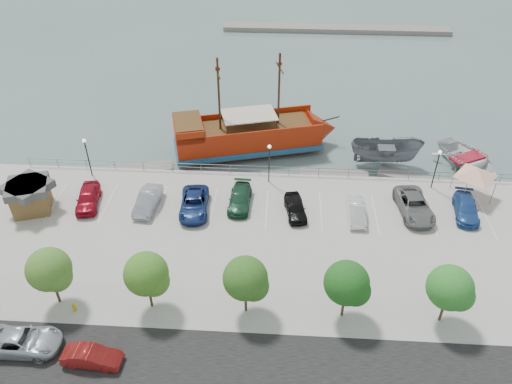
{
  "coord_description": "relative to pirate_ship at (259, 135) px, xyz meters",
  "views": [
    {
      "loc": [
        1.24,
        -34.18,
        28.87
      ],
      "look_at": [
        -1.0,
        2.0,
        2.0
      ],
      "focal_mm": 35.0,
      "sensor_mm": 36.0,
      "label": 1
    }
  ],
  "objects": [
    {
      "name": "tree_c",
      "position": [
        -6.47,
        -24.09,
        2.33
      ],
      "size": [
        3.3,
        3.2,
        5.0
      ],
      "color": "#473321",
      "rests_on": "sidewalk"
    },
    {
      "name": "pirate_ship",
      "position": [
        0.0,
        0.0,
        0.0
      ],
      "size": [
        18.96,
        9.69,
        11.73
      ],
      "rotation": [
        0.0,
        0.0,
        0.27
      ],
      "color": "#A02108",
      "rests_on": "ground"
    },
    {
      "name": "sidewalk",
      "position": [
        1.38,
        -24.02,
        -0.95
      ],
      "size": [
        100.0,
        4.0,
        0.05
      ],
      "primitive_type": "cube",
      "color": "#9C9A95",
      "rests_on": "land_slab"
    },
    {
      "name": "dock_east",
      "position": [
        16.12,
        -4.82,
        -1.77
      ],
      "size": [
        6.95,
        4.52,
        0.39
      ],
      "primitive_type": "cube",
      "rotation": [
        0.0,
        0.0,
        -0.42
      ],
      "color": "gray",
      "rests_on": "ground"
    },
    {
      "name": "parked_car_e",
      "position": [
        4.0,
        -12.41,
        -0.25
      ],
      "size": [
        2.39,
        4.44,
        1.44
      ],
      "primitive_type": "imported",
      "rotation": [
        0.0,
        0.0,
        0.17
      ],
      "color": "black",
      "rests_on": "land_slab"
    },
    {
      "name": "tree_b",
      "position": [
        -13.47,
        -24.09,
        2.33
      ],
      "size": [
        3.3,
        3.2,
        5.0
      ],
      "color": "#473321",
      "rests_on": "sidewalk"
    },
    {
      "name": "tree_e",
      "position": [
        7.53,
        -24.09,
        2.33
      ],
      "size": [
        3.3,
        3.2,
        5.0
      ],
      "color": "#473321",
      "rests_on": "sidewalk"
    },
    {
      "name": "lamp_post_right",
      "position": [
        17.38,
        -7.52,
        1.97
      ],
      "size": [
        0.36,
        0.36,
        4.28
      ],
      "color": "black",
      "rests_on": "land_slab"
    },
    {
      "name": "dock_mid",
      "position": [
        8.12,
        -4.82,
        -1.76
      ],
      "size": [
        7.16,
        2.12,
        0.41
      ],
      "primitive_type": "cube",
      "rotation": [
        0.0,
        0.0,
        -0.01
      ],
      "color": "gray",
      "rests_on": "ground"
    },
    {
      "name": "speedboat",
      "position": [
        22.53,
        -1.83,
        -1.17
      ],
      "size": [
        8.43,
        9.35,
        1.59
      ],
      "primitive_type": "imported",
      "rotation": [
        0.0,
        0.0,
        0.48
      ],
      "color": "silver",
      "rests_on": "ground"
    },
    {
      "name": "far_shore",
      "position": [
        11.38,
        40.98,
        -1.57
      ],
      "size": [
        40.0,
        3.0,
        0.8
      ],
      "primitive_type": "cube",
      "color": "gray",
      "rests_on": "ground"
    },
    {
      "name": "ground",
      "position": [
        1.38,
        -14.02,
        -1.97
      ],
      "size": [
        160.0,
        160.0,
        0.0
      ],
      "primitive_type": "plane",
      "color": "slate"
    },
    {
      "name": "tree_f",
      "position": [
        14.53,
        -24.09,
        2.33
      ],
      "size": [
        3.3,
        3.2,
        5.0
      ],
      "color": "#473321",
      "rests_on": "sidewalk"
    },
    {
      "name": "shed",
      "position": [
        -20.22,
        -13.23,
        0.57
      ],
      "size": [
        4.42,
        4.42,
        2.89
      ],
      "rotation": [
        0.0,
        0.0,
        0.31
      ],
      "color": "brown",
      "rests_on": "land_slab"
    },
    {
      "name": "parked_car_g",
      "position": [
        14.84,
        -11.6,
        -0.16
      ],
      "size": [
        3.27,
        6.02,
        1.6
      ],
      "primitive_type": "imported",
      "rotation": [
        0.0,
        0.0,
        0.11
      ],
      "color": "slate",
      "rests_on": "land_slab"
    },
    {
      "name": "seawall_railing",
      "position": [
        1.38,
        -6.22,
        -0.44
      ],
      "size": [
        50.0,
        0.06,
        1.0
      ],
      "color": "slate",
      "rests_on": "land_slab"
    },
    {
      "name": "canopy_tent",
      "position": [
        20.79,
        -8.6,
        2.24
      ],
      "size": [
        4.92,
        4.92,
        3.69
      ],
      "rotation": [
        0.0,
        0.0,
        0.12
      ],
      "color": "slate",
      "rests_on": "land_slab"
    },
    {
      "name": "parked_car_h",
      "position": [
        19.51,
        -11.57,
        -0.27
      ],
      "size": [
        2.56,
        5.03,
        1.4
      ],
      "primitive_type": "imported",
      "rotation": [
        0.0,
        0.0,
        -0.13
      ],
      "color": "#275097",
      "rests_on": "land_slab"
    },
    {
      "name": "tree_d",
      "position": [
        0.53,
        -24.09,
        2.33
      ],
      "size": [
        3.3,
        3.2,
        5.0
      ],
      "color": "#473321",
      "rests_on": "sidewalk"
    },
    {
      "name": "parked_car_b",
      "position": [
        -9.66,
        -12.29,
        -0.2
      ],
      "size": [
        2.0,
        4.78,
        1.54
      ],
      "primitive_type": "imported",
      "rotation": [
        0.0,
        0.0,
        -0.08
      ],
      "color": "#999DA6",
      "rests_on": "land_slab"
    },
    {
      "name": "lamp_post_left",
      "position": [
        -16.62,
        -7.52,
        1.97
      ],
      "size": [
        0.36,
        0.36,
        4.28
      ],
      "color": "black",
      "rests_on": "land_slab"
    },
    {
      "name": "parked_car_d",
      "position": [
        -1.16,
        -11.41,
        -0.26
      ],
      "size": [
        2.13,
        4.9,
        1.4
      ],
      "primitive_type": "imported",
      "rotation": [
        0.0,
        0.0,
        -0.03
      ],
      "color": "#1B482E",
      "rests_on": "land_slab"
    },
    {
      "name": "street_sedan",
      "position": [
        -9.4,
        -29.04,
        -0.32
      ],
      "size": [
        4.02,
        1.61,
        1.3
      ],
      "primitive_type": "imported",
      "rotation": [
        0.0,
        0.0,
        1.51
      ],
      "color": "maroon",
      "rests_on": "street"
    },
    {
      "name": "parked_car_a",
      "position": [
        -15.33,
        -12.25,
        -0.16
      ],
      "size": [
        2.69,
        4.98,
        1.61
      ],
      "primitive_type": "imported",
      "rotation": [
        0.0,
        0.0,
        0.17
      ],
      "color": "maroon",
      "rests_on": "land_slab"
    },
    {
      "name": "fire_hydrant",
      "position": [
        -12.16,
        -24.82,
        -0.52
      ],
      "size": [
        0.28,
        0.28,
        0.82
      ],
      "rotation": [
        0.0,
        0.0,
        0.17
      ],
      "color": "gold",
      "rests_on": "sidewalk"
    },
    {
      "name": "dock_west",
      "position": [
        -12.34,
        -4.82,
        -1.78
      ],
      "size": [
        6.92,
        3.62,
        0.38
      ],
      "primitive_type": "cube",
      "rotation": [
        0.0,
        0.0,
        0.27
      ],
      "color": "gray",
      "rests_on": "ground"
    },
    {
      "name": "lamp_post_mid",
      "position": [
        1.38,
        -7.52,
        1.97
      ],
      "size": [
        0.36,
        0.36,
        4.28
      ],
      "color": "black",
      "rests_on": "land_slab"
    },
    {
      "name": "patrol_boat",
      "position": [
        13.65,
        -2.27,
        -0.5
      ],
      "size": [
        7.68,
        3.13,
        2.93
      ],
      "primitive_type": "imported",
      "rotation": [
        0.0,
        0.0,
        1.53
      ],
      "color": "slate",
      "rests_on": "ground"
    },
    {
      "name": "parked_car_c",
      "position": [
        -5.28,
        -12.51,
        -0.21
      ],
      "size": [
        2.98,
        5.64,
        1.51
      ],
      "primitive_type": "imported",
      "rotation": [
        0.0,
        0.0,
        0.09
      ],
      "color": "navy",
      "rests_on": "land_slab"
    },
    {
      "name": "parked_car_f",
      "position": [
        9.51,
        -12.62,
        -0.28
      ],
      "size": [
        1.48,
        4.17,
        1.37
      ],
      "primitive_type": "imported",
      "rotation": [
        0.0,
        0.0,
        0.01
      ],
      "color": "white",
      "rests_on": "land_slab"
    },
    {
      "name": "street_van",
      "position": [
        -14.52,
        -28.2,
        -0.22
      ],
      "size": [
        5.41,
        2.59,
        1.49
      ],
      "primitive_type": "imported",
      "rotation": [
        0.0,
        0.0,
        1.59
      ],
      "color": "#A0A8B0",
      "rests_on": "street"
    }
  ]
}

